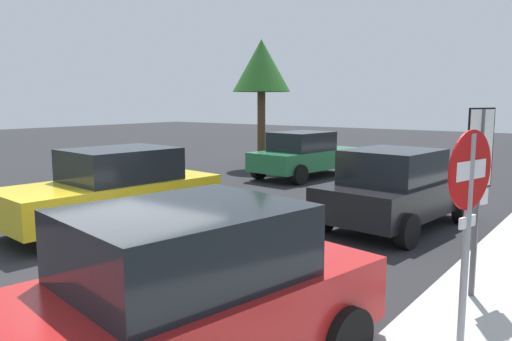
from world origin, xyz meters
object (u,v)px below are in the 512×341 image
Objects in this scene: stop_sign at (468,208)px; car_green_behind_van at (304,154)px; car_yellow_mid_road at (114,189)px; speed_limit_sign at (479,170)px; car_red_crossing at (171,300)px; tree_left_verge at (261,67)px; car_black_far_lane at (395,189)px.

car_green_behind_van is at bearing 38.68° from stop_sign.
speed_limit_sign is at bearing -88.31° from car_yellow_mid_road.
stop_sign is at bearing -45.93° from car_red_crossing.
car_red_crossing is at bearing -146.71° from tree_left_verge.
car_red_crossing is at bearing 153.87° from speed_limit_sign.
tree_left_verge reaches higher than car_red_crossing.
stop_sign reaches higher than car_yellow_mid_road.
car_black_far_lane is at bearing -127.17° from tree_left_verge.
car_red_crossing is 1.05× the size of car_green_behind_van.
tree_left_verge is at bearing 47.69° from speed_limit_sign.
car_red_crossing is 0.92× the size of tree_left_verge.
stop_sign is 0.48× the size of tree_left_verge.
car_black_far_lane reaches higher than car_green_behind_van.
car_red_crossing is (-1.95, 2.01, -0.77)m from stop_sign.
speed_limit_sign is (1.58, 0.28, 0.17)m from stop_sign.
car_green_behind_van is 0.87× the size of tree_left_verge.
speed_limit_sign is 10.98m from car_green_behind_van.
tree_left_verge is at bearing 52.83° from car_black_far_lane.
car_red_crossing is 1.00× the size of car_yellow_mid_road.
car_green_behind_van is at bearing 3.52° from car_yellow_mid_road.
car_yellow_mid_road is (-3.50, 4.58, 0.01)m from car_black_far_lane.
stop_sign is 1.61m from speed_limit_sign.
stop_sign is at bearing -151.84° from car_black_far_lane.
car_yellow_mid_road is at bearing 57.31° from car_red_crossing.
stop_sign is 12.34m from car_green_behind_van.
car_yellow_mid_road is at bearing 91.69° from speed_limit_sign.
stop_sign is 0.93× the size of speed_limit_sign.
speed_limit_sign is 0.63× the size of car_black_far_lane.
speed_limit_sign is 4.04m from car_red_crossing.
stop_sign is 2.90m from car_red_crossing.
stop_sign is 7.36m from car_yellow_mid_road.
stop_sign is at bearing -169.87° from speed_limit_sign.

